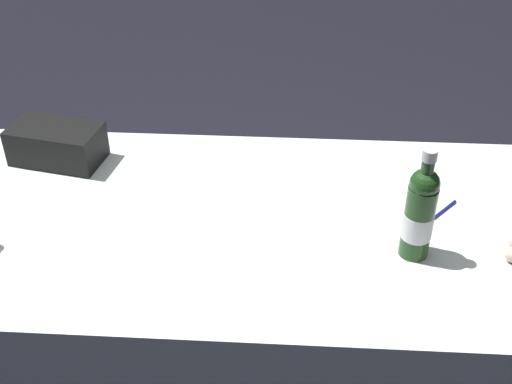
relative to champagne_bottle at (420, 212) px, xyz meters
The scene contains 5 objects.
ground_plane 0.97m from the champagne_bottle, 164.58° to the left, with size 12.00×12.00×0.00m, color black.
reception_table 0.67m from the champagne_bottle, 164.58° to the left, with size 2.09×0.93×0.72m, color white.
champagne_bottle is the anchor object (origin of this frame).
signing_pen 0.26m from the champagne_bottle, 59.33° to the left, with size 0.10×0.11×0.01m.
gift_case_black 1.17m from the champagne_bottle, 159.84° to the left, with size 0.31×0.21×0.12m.
Camera 1 is at (0.09, -1.54, 1.93)m, focal length 47.47 mm.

